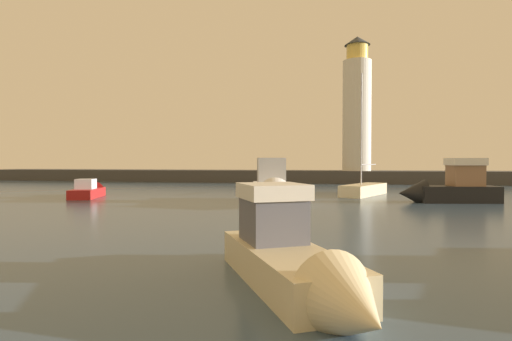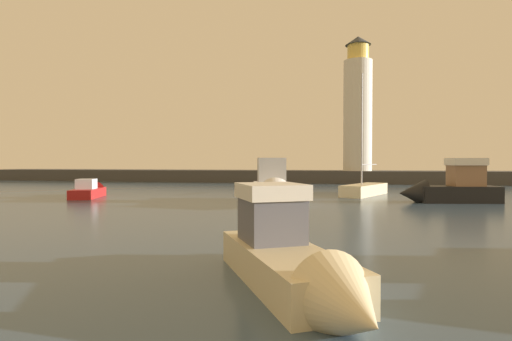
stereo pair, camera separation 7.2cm
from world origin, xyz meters
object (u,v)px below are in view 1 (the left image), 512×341
lighthouse (357,107)px  motorboat_1 (273,190)px  sailboat_moored (364,189)px  motorboat_2 (447,188)px  motorboat_3 (296,261)px  motorboat_0 (91,191)px

lighthouse → motorboat_1: size_ratio=2.18×
motorboat_1 → sailboat_moored: 11.13m
lighthouse → sailboat_moored: 22.72m
motorboat_2 → sailboat_moored: 7.59m
lighthouse → motorboat_3: bearing=-95.2°
motorboat_0 → motorboat_1: 16.40m
motorboat_2 → motorboat_3: (-9.23, -22.26, -0.33)m
motorboat_1 → motorboat_2: motorboat_1 is taller
lighthouse → motorboat_3: (-4.34, -47.87, -9.75)m
motorboat_0 → motorboat_1: motorboat_1 is taller
motorboat_0 → motorboat_3: size_ratio=0.88×
lighthouse → motorboat_0: 36.67m
lighthouse → motorboat_1: 31.55m
motorboat_1 → motorboat_2: size_ratio=1.16×
motorboat_1 → motorboat_2: (12.46, 3.52, 0.03)m
lighthouse → motorboat_0: lighthouse is taller
motorboat_3 → sailboat_moored: 27.69m
motorboat_3 → sailboat_moored: size_ratio=0.64×
lighthouse → motorboat_2: lighthouse is taller
motorboat_1 → motorboat_3: size_ratio=1.25×
motorboat_0 → motorboat_1: size_ratio=0.71×
sailboat_moored → lighthouse: bearing=88.2°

